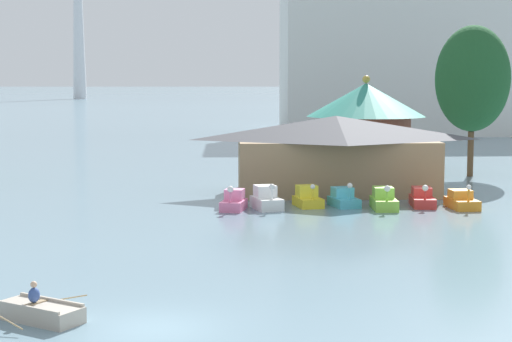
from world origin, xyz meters
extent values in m
plane|color=slate|center=(0.00, 0.00, 0.00)|extent=(2000.00, 2000.00, 0.00)
cube|color=#ADA393|center=(-3.90, 1.03, 0.27)|extent=(3.22, 2.70, 0.54)
cube|color=#ADA393|center=(-3.59, 1.51, 0.59)|extent=(2.47, 1.68, 0.10)
cube|color=#ADA393|center=(-4.21, 0.56, 0.59)|extent=(2.47, 1.68, 0.10)
cube|color=#997F5B|center=(-4.09, 1.16, 0.56)|extent=(0.78, 1.01, 0.04)
ellipsoid|color=#334C8C|center=(-4.09, 1.16, 0.84)|extent=(0.51, 0.54, 0.51)
sphere|color=tan|center=(-4.09, 1.16, 1.20)|extent=(0.22, 0.22, 0.22)
cylinder|color=tan|center=(-3.16, 2.29, 0.42)|extent=(1.44, 0.97, 0.49)
cylinder|color=tan|center=(-4.77, -0.14, 0.42)|extent=(1.44, 0.97, 0.49)
cube|color=pink|center=(2.81, 24.40, 0.30)|extent=(1.80, 2.57, 0.61)
cube|color=pink|center=(2.87, 24.68, 0.94)|extent=(1.32, 1.27, 0.66)
cylinder|color=pink|center=(2.60, 23.48, 0.92)|extent=(0.14, 0.14, 0.62)
sphere|color=white|center=(2.60, 23.48, 1.42)|extent=(0.39, 0.39, 0.39)
cube|color=white|center=(4.86, 24.75, 0.36)|extent=(2.07, 2.84, 0.72)
cube|color=white|center=(4.78, 25.05, 1.08)|extent=(1.49, 1.43, 0.73)
cylinder|color=white|center=(5.12, 23.76, 1.02)|extent=(0.14, 0.14, 0.61)
sphere|color=white|center=(5.12, 23.76, 1.51)|extent=(0.37, 0.37, 0.37)
cube|color=yellow|center=(7.52, 25.67, 0.29)|extent=(1.88, 2.61, 0.58)
cube|color=yellow|center=(7.46, 25.96, 0.95)|extent=(1.41, 1.29, 0.74)
cylinder|color=yellow|center=(7.71, 24.74, 0.91)|extent=(0.14, 0.14, 0.66)
sphere|color=white|center=(7.71, 24.74, 1.39)|extent=(0.30, 0.30, 0.30)
cube|color=#4CB7CC|center=(9.79, 25.59, 0.28)|extent=(1.94, 2.64, 0.56)
cube|color=#5DCDE2|center=(9.73, 25.87, 0.88)|extent=(1.43, 1.32, 0.64)
cylinder|color=#4CB7CC|center=(10.02, 24.66, 0.93)|extent=(0.14, 0.14, 0.72)
sphere|color=white|center=(10.02, 24.66, 1.45)|extent=(0.33, 0.33, 0.33)
cube|color=#8CCC3F|center=(12.12, 24.46, 0.34)|extent=(1.51, 3.02, 0.68)
cube|color=#A0E24F|center=(12.13, 24.83, 1.01)|extent=(1.24, 1.38, 0.66)
cylinder|color=#8CCC3F|center=(12.07, 23.27, 0.96)|extent=(0.14, 0.14, 0.57)
sphere|color=white|center=(12.07, 23.27, 1.43)|extent=(0.38, 0.38, 0.38)
cube|color=red|center=(14.76, 25.50, 0.30)|extent=(1.66, 3.06, 0.61)
cube|color=#E8423C|center=(14.80, 25.87, 0.90)|extent=(1.29, 1.43, 0.58)
cylinder|color=red|center=(14.65, 24.33, 0.86)|extent=(0.14, 0.14, 0.51)
sphere|color=white|center=(14.65, 24.33, 1.32)|extent=(0.39, 0.39, 0.39)
cube|color=orange|center=(17.02, 24.51, 0.31)|extent=(1.66, 2.83, 0.61)
cube|color=gold|center=(17.00, 24.85, 0.87)|extent=(1.34, 1.31, 0.52)
cylinder|color=orange|center=(17.09, 23.42, 0.96)|extent=(0.14, 0.14, 0.71)
sphere|color=white|center=(17.09, 23.42, 1.47)|extent=(0.31, 0.31, 0.31)
cube|color=#9E7F5B|center=(10.10, 31.93, 1.89)|extent=(13.63, 7.03, 3.78)
pyramid|color=#4C4C51|center=(10.10, 31.93, 4.62)|extent=(14.73, 8.09, 1.68)
cylinder|color=brown|center=(14.94, 48.10, 2.35)|extent=(8.05, 8.05, 4.70)
cone|color=teal|center=(14.94, 48.10, 6.18)|extent=(10.62, 10.62, 2.97)
sphere|color=#B7993D|center=(14.94, 48.10, 8.02)|extent=(0.70, 0.70, 0.70)
cylinder|color=brown|center=(22.62, 41.71, 1.87)|extent=(0.50, 0.50, 3.73)
ellipsoid|color=#1E5128|center=(22.62, 41.71, 8.08)|extent=(6.07, 6.07, 8.69)
cube|color=silver|center=(29.14, 97.55, 11.64)|extent=(36.25, 17.77, 23.27)
camera|label=1|loc=(2.27, -26.11, 7.96)|focal=58.37mm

